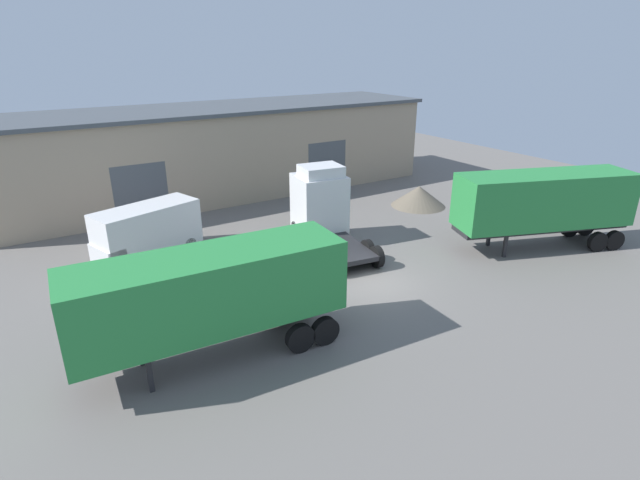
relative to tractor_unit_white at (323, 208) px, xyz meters
name	(u,v)px	position (x,y,z in m)	size (l,w,h in m)	color
ground_plane	(373,282)	(-0.66, -5.30, -2.02)	(60.00, 60.00, 0.00)	slate
warehouse_building	(221,150)	(-0.66, 12.36, 1.06)	(30.78, 7.83, 6.15)	tan
tractor_unit_white	(323,208)	(0.00, 0.00, 0.00)	(3.36, 6.42, 4.27)	silver
container_trailer_green	(213,293)	(-8.84, -6.99, 0.47)	(9.22, 3.08, 3.90)	#28843D
delivery_van_white	(145,231)	(-8.57, 3.15, -0.57)	(5.59, 3.45, 2.68)	silver
container_trailer_grey	(545,201)	(9.39, -6.71, 0.55)	(9.47, 5.57, 4.06)	#28843D
gravel_pile	(419,196)	(9.08, 2.21, -1.34)	(3.63, 3.63, 1.36)	#665B4C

